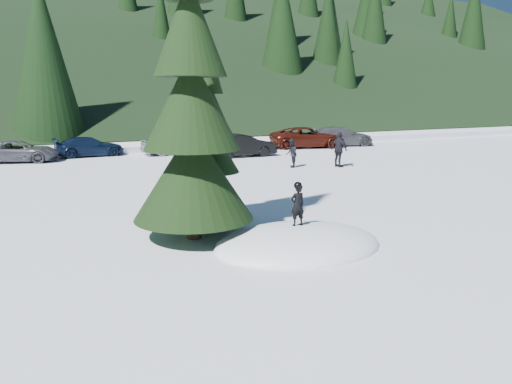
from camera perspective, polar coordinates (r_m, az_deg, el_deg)
name	(u,v)px	position (r m, az deg, el deg)	size (l,w,h in m)	color
ground	(298,246)	(13.00, 4.84, -6.12)	(200.00, 200.00, 0.00)	white
snow_mound	(298,246)	(13.00, 4.84, -6.12)	(4.48, 3.52, 0.96)	white
forest_hillside	(67,18)	(65.57, -20.79, 18.08)	(200.00, 60.00, 25.00)	black
spruce_tall	(192,115)	(13.16, -7.38, 8.75)	(3.20, 3.20, 8.60)	black
spruce_short	(210,154)	(14.90, -5.29, 4.38)	(2.20, 2.20, 5.37)	black
child_skier	(298,205)	(12.95, 4.77, -1.51)	(0.40, 0.26, 1.08)	black
adult_0	(291,153)	(26.46, 4.08, 4.42)	(0.73, 0.57, 1.50)	black
adult_1	(339,149)	(26.91, 9.47, 4.82)	(1.10, 0.46, 1.88)	black
car_2	(19,151)	(31.58, -25.50, 4.20)	(2.02, 4.38, 1.22)	#47484F
car_3	(89,147)	(32.82, -18.54, 4.94)	(1.71, 4.20, 1.22)	black
car_4	(173,143)	(32.74, -9.43, 5.50)	(1.65, 4.10, 1.40)	gray
car_5	(242,145)	(30.98, -1.66, 5.35)	(1.50, 4.29, 1.41)	black
car_6	(307,137)	(36.42, 5.88, 6.23)	(2.47, 5.35, 1.49)	#3B110A
car_7	(340,136)	(37.99, 9.61, 6.30)	(2.02, 4.97, 1.44)	#424449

